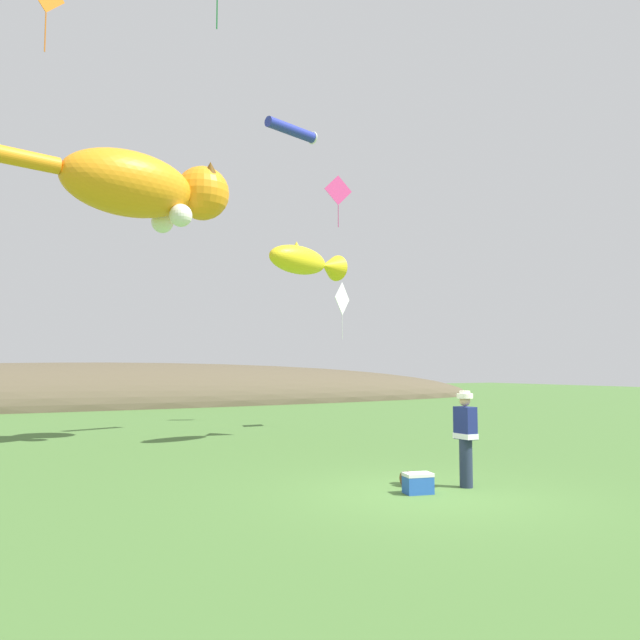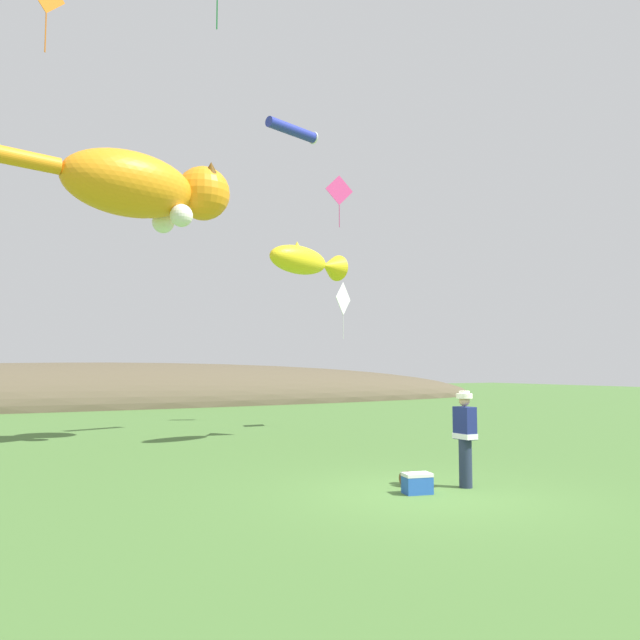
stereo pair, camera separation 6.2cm
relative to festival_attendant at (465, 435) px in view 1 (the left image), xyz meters
The scene contains 10 objects.
ground_plane 1.39m from the festival_attendant, 168.27° to the right, with size 120.00×120.00×0.00m, color #477033.
distant_hill_ridge 29.44m from the festival_attendant, 97.61° to the left, with size 57.64×12.41×5.03m.
festival_attendant is the anchor object (origin of this frame).
kite_spool 1.36m from the festival_attendant, 145.05° to the left, with size 0.13×0.28×0.28m.
picnic_cooler 1.37m from the festival_attendant, behind, with size 0.55×0.43×0.36m.
kite_giant_cat 11.64m from the festival_attendant, 113.64° to the left, with size 7.06×2.82×2.17m.
kite_fish_windsock 8.71m from the festival_attendant, 85.71° to the left, with size 3.21×2.02×0.96m.
kite_tube_streamer 13.11m from the festival_attendant, 83.82° to the left, with size 2.10×0.98×0.44m.
kite_diamond_pink 15.36m from the festival_attendant, 69.72° to the left, with size 1.21×0.13×2.11m.
kite_diamond_white 11.98m from the festival_attendant, 70.44° to the left, with size 1.02×0.68×2.11m.
Camera 1 is at (-7.07, -8.70, 2.21)m, focal length 35.00 mm.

